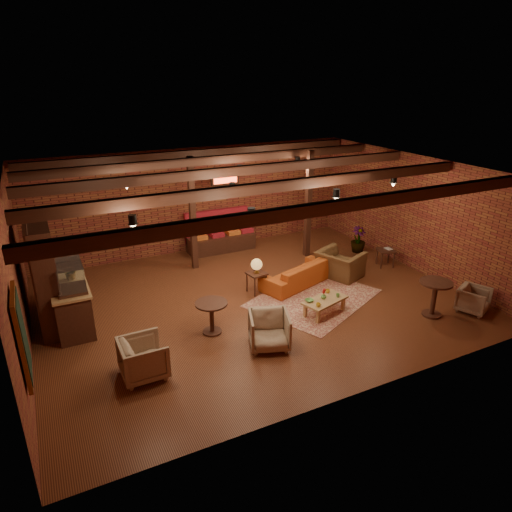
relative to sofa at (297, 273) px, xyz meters
name	(u,v)px	position (x,y,z in m)	size (l,w,h in m)	color
floor	(253,300)	(-1.46, -0.33, -0.31)	(10.00, 10.00, 0.00)	#3A190E
ceiling	(253,172)	(-1.46, -0.33, 2.89)	(10.00, 8.00, 0.02)	black
wall_back	(196,200)	(-1.46, 3.67, 1.29)	(10.00, 0.02, 3.20)	maroon
wall_front	(361,315)	(-1.46, -4.33, 1.29)	(10.00, 0.02, 3.20)	maroon
wall_left	(16,279)	(-6.46, -0.33, 1.29)	(0.02, 8.00, 3.20)	maroon
wall_right	(413,213)	(3.54, -0.33, 1.29)	(0.02, 8.00, 3.20)	maroon
ceiling_beams	(253,177)	(-1.46, -0.33, 2.77)	(9.80, 6.40, 0.22)	#321910
ceiling_pipe	(225,174)	(-1.46, 1.27, 2.54)	(0.12, 0.12, 9.60)	black
post_left	(193,214)	(-2.06, 2.27, 1.29)	(0.16, 0.16, 3.20)	#321910
post_right	(308,205)	(1.34, 1.67, 1.29)	(0.16, 0.16, 3.20)	#321910
service_counter	(68,287)	(-5.56, 0.67, 0.49)	(0.80, 2.50, 1.60)	#321910
plant_counter	(69,266)	(-5.46, 0.87, 0.91)	(0.35, 0.39, 0.30)	#337F33
shelving_hutch	(45,273)	(-5.96, 0.77, 0.89)	(0.52, 2.00, 2.40)	#321910
chalkboard_menu	(22,337)	(-6.39, -2.63, 1.29)	(0.08, 0.96, 1.46)	black
banquette	(221,235)	(-0.86, 3.22, 0.19)	(2.10, 0.70, 1.00)	#AA1C2B
service_sign	(225,180)	(-0.86, 2.77, 2.04)	(0.86, 0.06, 0.30)	#F13B18
ceiling_spotlights	(253,187)	(-1.46, -0.33, 2.55)	(6.40, 4.40, 0.28)	black
rug	(313,298)	(-0.05, -0.90, -0.30)	(3.00, 2.29, 0.01)	maroon
sofa	(297,273)	(0.00, 0.00, 0.00)	(2.12, 0.83, 0.62)	#A74517
coffee_table	(324,301)	(-0.27, -1.66, 0.02)	(1.20, 0.82, 0.62)	#A4764C
side_table_lamp	(257,267)	(-1.18, 0.04, 0.39)	(0.50, 0.50, 0.92)	#321910
round_table_left	(212,312)	(-2.91, -1.29, 0.18)	(0.69, 0.69, 0.72)	#321910
armchair_a	(143,356)	(-4.58, -2.16, 0.10)	(0.81, 0.76, 0.83)	beige
armchair_b	(269,329)	(-2.05, -2.31, 0.10)	(0.80, 0.75, 0.82)	beige
armchair_right	(340,260)	(1.31, -0.10, 0.18)	(1.13, 0.73, 0.99)	brown
side_table_book	(386,251)	(2.94, -0.07, 0.16)	(0.58, 0.58, 0.53)	#321910
round_table_right	(435,293)	(1.94, -2.84, 0.26)	(0.73, 0.73, 0.86)	#321910
armchair_far	(474,299)	(2.94, -3.12, 0.02)	(0.64, 0.60, 0.66)	beige
plant_tall	(360,214)	(2.94, 1.20, 0.91)	(1.37, 1.37, 2.44)	#4C7F4C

